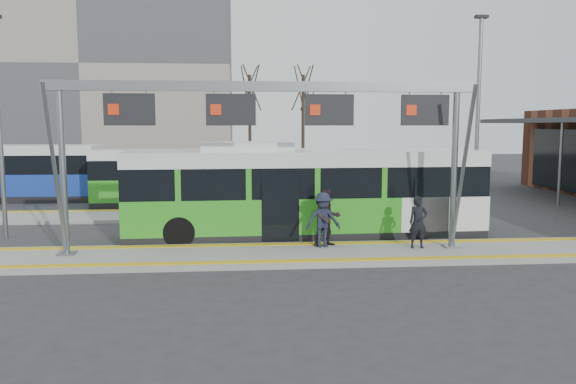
# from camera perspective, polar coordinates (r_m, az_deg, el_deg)

# --- Properties ---
(ground) EXTENTS (120.00, 120.00, 0.00)m
(ground) POSITION_cam_1_polar(r_m,az_deg,el_deg) (17.37, -0.67, -6.64)
(ground) COLOR #2D2D30
(ground) RESTS_ON ground
(platform_main) EXTENTS (22.00, 3.00, 0.15)m
(platform_main) POSITION_cam_1_polar(r_m,az_deg,el_deg) (17.35, -0.67, -6.39)
(platform_main) COLOR gray
(platform_main) RESTS_ON ground
(platform_second) EXTENTS (20.00, 3.00, 0.15)m
(platform_second) POSITION_cam_1_polar(r_m,az_deg,el_deg) (25.31, -11.10, -2.33)
(platform_second) COLOR gray
(platform_second) RESTS_ON ground
(tactile_main) EXTENTS (22.00, 2.65, 0.02)m
(tactile_main) POSITION_cam_1_polar(r_m,az_deg,el_deg) (17.34, -0.67, -6.12)
(tactile_main) COLOR gold
(tactile_main) RESTS_ON platform_main
(tactile_second) EXTENTS (20.00, 0.35, 0.02)m
(tactile_second) POSITION_cam_1_polar(r_m,az_deg,el_deg) (26.43, -10.84, -1.76)
(tactile_second) COLOR gold
(tactile_second) RESTS_ON platform_second
(gantry) EXTENTS (13.00, 1.68, 5.20)m
(gantry) POSITION_cam_1_polar(r_m,az_deg,el_deg) (17.13, -1.92, 7.68)
(gantry) COLOR slate
(gantry) RESTS_ON platform_main
(apartment_block) EXTENTS (24.50, 12.50, 18.40)m
(apartment_block) POSITION_cam_1_polar(r_m,az_deg,el_deg) (54.61, -18.81, 11.87)
(apartment_block) COLOR gray
(apartment_block) RESTS_ON ground
(hero_bus) EXTENTS (12.65, 3.05, 3.46)m
(hero_bus) POSITION_cam_1_polar(r_m,az_deg,el_deg) (20.09, 1.69, -0.22)
(hero_bus) COLOR black
(hero_bus) RESTS_ON ground
(bg_bus_green) EXTENTS (11.37, 2.79, 2.82)m
(bg_bus_green) POSITION_cam_1_polar(r_m,az_deg,el_deg) (28.74, -8.11, 1.45)
(bg_bus_green) COLOR black
(bg_bus_green) RESTS_ON ground
(passenger_a) EXTENTS (0.60, 0.40, 1.66)m
(passenger_a) POSITION_cam_1_polar(r_m,az_deg,el_deg) (18.29, 13.09, -3.00)
(passenger_a) COLOR black
(passenger_a) RESTS_ON platform_main
(passenger_b) EXTENTS (1.03, 0.88, 1.85)m
(passenger_b) POSITION_cam_1_polar(r_m,az_deg,el_deg) (18.14, 4.03, -2.60)
(passenger_b) COLOR black
(passenger_b) RESTS_ON platform_main
(passenger_c) EXTENTS (1.21, 0.79, 1.76)m
(passenger_c) POSITION_cam_1_polar(r_m,az_deg,el_deg) (17.97, 3.56, -2.84)
(passenger_c) COLOR #1C2333
(passenger_c) RESTS_ON platform_main
(tree_left) EXTENTS (1.40, 1.40, 9.34)m
(tree_left) POSITION_cam_1_polar(r_m,az_deg,el_deg) (47.82, -3.93, 10.43)
(tree_left) COLOR #382B21
(tree_left) RESTS_ON ground
(tree_mid) EXTENTS (1.40, 1.40, 9.37)m
(tree_mid) POSITION_cam_1_polar(r_m,az_deg,el_deg) (48.13, 1.55, 10.45)
(tree_mid) COLOR #382B21
(tree_mid) RESTS_ON ground
(lamp_east) EXTENTS (0.50, 0.25, 8.32)m
(lamp_east) POSITION_cam_1_polar(r_m,az_deg,el_deg) (23.83, 18.71, 7.32)
(lamp_east) COLOR slate
(lamp_east) RESTS_ON ground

